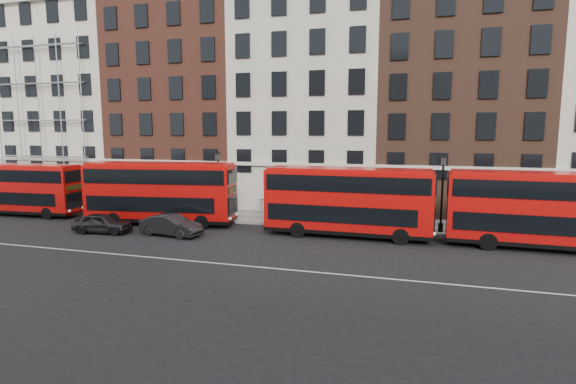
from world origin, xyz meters
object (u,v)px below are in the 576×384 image
(bus_b, at_px, (160,192))
(bus_c, at_px, (347,200))
(bus_a, at_px, (21,188))
(car_rear, at_px, (102,223))
(car_front, at_px, (171,225))
(bus_d, at_px, (545,209))

(bus_b, height_order, bus_c, bus_b)
(bus_a, xyz_separation_m, car_rear, (10.72, -3.60, -1.61))
(bus_b, bearing_deg, car_front, -56.47)
(bus_b, bearing_deg, bus_c, -7.78)
(bus_d, bearing_deg, bus_b, -178.04)
(bus_a, bearing_deg, car_rear, -21.81)
(car_rear, bearing_deg, bus_d, -89.38)
(bus_c, distance_m, car_front, 11.95)
(bus_a, bearing_deg, bus_b, -3.28)
(bus_d, distance_m, car_front, 23.39)
(bus_c, bearing_deg, bus_b, -179.62)
(bus_d, height_order, car_rear, bus_d)
(bus_a, height_order, bus_c, bus_c)
(bus_a, bearing_deg, bus_c, -3.26)
(bus_b, bearing_deg, bus_a, 172.18)
(bus_b, relative_size, car_front, 2.62)
(bus_d, bearing_deg, bus_a, -178.05)
(bus_a, distance_m, car_front, 16.08)
(bus_c, relative_size, car_rear, 2.72)
(car_rear, distance_m, car_front, 5.04)
(car_front, bearing_deg, bus_a, 86.60)
(bus_b, height_order, bus_d, bus_b)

